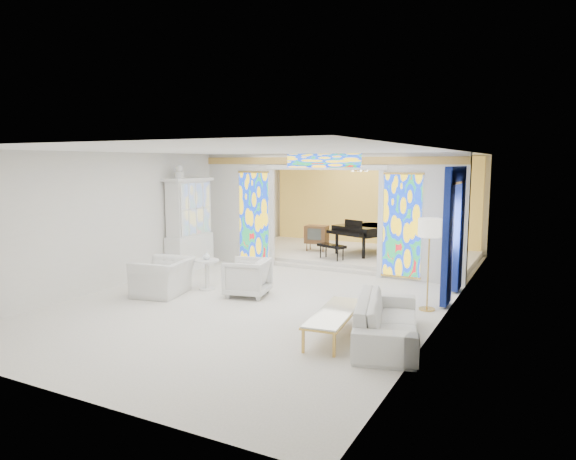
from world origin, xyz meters
The scene contains 24 objects.
floor centered at (0.00, 0.00, 0.00)m, with size 12.00×12.00×0.00m, color white.
ceiling centered at (0.00, 0.00, 3.00)m, with size 7.00×12.00×0.02m, color white.
wall_back centered at (0.00, 6.00, 1.50)m, with size 7.00×0.02×3.00m, color silver.
wall_front centered at (0.00, -6.00, 1.50)m, with size 7.00×0.02×3.00m, color silver.
wall_left centered at (-3.50, 0.00, 1.50)m, with size 0.02×12.00×3.00m, color silver.
wall_right centered at (3.50, 0.00, 1.50)m, with size 0.02×12.00×3.00m, color silver.
partition_wall centered at (0.00, 2.00, 1.65)m, with size 7.00×0.22×3.00m.
stained_glass_left centered at (-2.03, 1.89, 1.30)m, with size 0.90×0.04×2.40m, color gold.
stained_glass_right centered at (2.03, 1.89, 1.30)m, with size 0.90×0.04×2.40m, color gold.
stained_glass_transom centered at (0.00, 1.89, 2.82)m, with size 2.00×0.04×0.34m, color gold.
alcove_platform centered at (0.00, 4.10, 0.09)m, with size 6.80×3.80×0.18m, color white.
gold_curtain_back centered at (0.00, 5.88, 1.50)m, with size 6.70×0.10×2.90m, color #F6C355.
chandelier centered at (0.20, 4.00, 2.55)m, with size 0.48×0.48×0.30m, color gold.
blue_drapes centered at (3.40, 0.70, 1.58)m, with size 0.14×1.85×2.65m.
china_cabinet centered at (-3.22, 0.60, 1.17)m, with size 0.56×1.46×2.72m.
armchair_left centered at (-2.06, -1.77, 0.38)m, with size 1.16×1.02×0.76m, color silver.
armchair_right centered at (-0.44, -1.04, 0.39)m, with size 0.84×0.87×0.79m, color white.
sofa centered at (2.95, -2.37, 0.34)m, with size 2.34×0.92×0.68m, color silver.
side_table centered at (-1.51, -0.99, 0.44)m, with size 0.68×0.68×0.67m.
vase centered at (-1.51, -0.99, 0.76)m, with size 0.17×0.17×0.17m, color silver.
coffee_table centered at (2.15, -2.56, 0.38)m, with size 0.77×1.90×0.41m.
floor_lamp centered at (3.14, -0.36, 1.49)m, with size 0.56×0.56×1.74m.
grand_piano centered at (0.56, 3.99, 0.86)m, with size 2.16×2.61×1.00m.
tv_console centered at (-0.98, 3.71, 0.67)m, with size 0.69×0.50×0.75m.
Camera 1 is at (5.13, -9.96, 2.78)m, focal length 32.00 mm.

